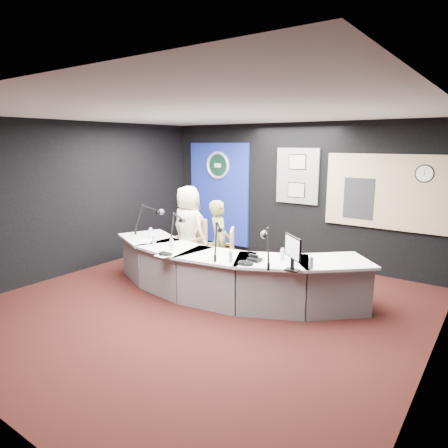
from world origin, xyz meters
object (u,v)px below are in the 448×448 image
Objects in this scene: person_man at (188,229)px; person_woman at (219,242)px; armchair_left at (189,247)px; armchair_right at (219,253)px; broadcast_desk at (223,272)px.

person_man reaches higher than person_woman.
person_woman is at bearing 172.67° from person_man.
armchair_left is at bearing -0.00° from person_man.
armchair_right is at bearing 172.67° from person_man.
armchair_right is (0.90, -0.25, 0.09)m from armchair_left.
armchair_left is at bearing 152.42° from broadcast_desk.
person_woman reaches higher than broadcast_desk.
armchair_right is 0.65× the size of person_man.
armchair_left is at bearing -135.51° from armchair_right.
person_woman is at bearing 131.60° from broadcast_desk.
armchair_left is 0.37m from person_man.
person_woman is at bearing -14.47° from armchair_left.
person_man is at bearing 152.42° from broadcast_desk.
broadcast_desk is at bearing -175.22° from person_woman.
broadcast_desk is at bearing 160.28° from person_man.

